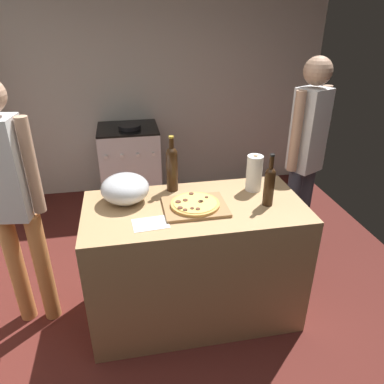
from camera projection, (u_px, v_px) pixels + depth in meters
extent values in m
cube|color=#511E19|center=(168.00, 253.00, 3.39)|extent=(4.12, 3.50, 0.02)
cube|color=#BCB7AD|center=(147.00, 80.00, 4.11)|extent=(4.12, 0.10, 2.60)
cube|color=tan|center=(195.00, 261.00, 2.54)|extent=(1.43, 0.70, 0.89)
cube|color=#9E7247|center=(195.00, 207.00, 2.31)|extent=(0.40, 0.32, 0.02)
cylinder|color=tan|center=(195.00, 204.00, 2.30)|extent=(0.31, 0.31, 0.02)
cylinder|color=#EAC660|center=(195.00, 203.00, 2.30)|extent=(0.28, 0.28, 0.00)
cylinder|color=brown|center=(191.00, 194.00, 2.40)|extent=(0.03, 0.03, 0.01)
cylinder|color=brown|center=(180.00, 208.00, 2.23)|extent=(0.03, 0.03, 0.01)
cylinder|color=brown|center=(207.00, 197.00, 2.35)|extent=(0.02, 0.02, 0.01)
cylinder|color=brown|center=(185.00, 200.00, 2.32)|extent=(0.03, 0.03, 0.01)
cylinder|color=brown|center=(178.00, 202.00, 2.30)|extent=(0.04, 0.04, 0.01)
cylinder|color=brown|center=(200.00, 201.00, 2.30)|extent=(0.03, 0.03, 0.01)
cylinder|color=brown|center=(202.00, 201.00, 2.30)|extent=(0.02, 0.02, 0.01)
cylinder|color=brown|center=(192.00, 208.00, 2.22)|extent=(0.02, 0.02, 0.01)
cylinder|color=brown|center=(198.00, 209.00, 2.21)|extent=(0.03, 0.03, 0.01)
cylinder|color=brown|center=(185.00, 210.00, 2.20)|extent=(0.03, 0.03, 0.01)
cylinder|color=#B2B2B7|center=(126.00, 201.00, 2.39)|extent=(0.13, 0.13, 0.01)
ellipsoid|color=silver|center=(125.00, 188.00, 2.35)|extent=(0.31, 0.31, 0.19)
cylinder|color=white|center=(254.00, 173.00, 2.49)|extent=(0.11, 0.11, 0.25)
cylinder|color=#997551|center=(254.00, 173.00, 2.49)|extent=(0.03, 0.03, 0.26)
cylinder|color=#331E0F|center=(269.00, 189.00, 2.31)|extent=(0.07, 0.07, 0.22)
sphere|color=#331E0F|center=(270.00, 173.00, 2.26)|extent=(0.07, 0.07, 0.07)
cylinder|color=#331E0F|center=(272.00, 163.00, 2.23)|extent=(0.03, 0.03, 0.09)
cylinder|color=black|center=(272.00, 155.00, 2.20)|extent=(0.03, 0.03, 0.01)
cylinder|color=#331E0F|center=(171.00, 172.00, 2.49)|extent=(0.08, 0.08, 0.27)
sphere|color=#331E0F|center=(171.00, 153.00, 2.42)|extent=(0.08, 0.08, 0.08)
cylinder|color=#331E0F|center=(171.00, 144.00, 2.39)|extent=(0.03, 0.03, 0.08)
cylinder|color=gold|center=(170.00, 137.00, 2.37)|extent=(0.03, 0.03, 0.01)
cube|color=white|center=(151.00, 224.00, 2.14)|extent=(0.22, 0.17, 0.00)
cube|color=#B7B7BC|center=(131.00, 166.00, 4.11)|extent=(0.65, 0.57, 0.87)
cube|color=black|center=(128.00, 128.00, 3.91)|extent=(0.65, 0.57, 0.02)
cylinder|color=silver|center=(106.00, 157.00, 3.70)|extent=(0.04, 0.02, 0.04)
cylinder|color=silver|center=(122.00, 156.00, 3.73)|extent=(0.04, 0.02, 0.04)
cylinder|color=silver|center=(138.00, 155.00, 3.75)|extent=(0.04, 0.02, 0.04)
cylinder|color=silver|center=(153.00, 154.00, 3.78)|extent=(0.04, 0.02, 0.04)
cylinder|color=black|center=(130.00, 127.00, 3.86)|extent=(0.24, 0.24, 0.04)
cylinder|color=#D88C4C|center=(17.00, 270.00, 2.49)|extent=(0.11, 0.11, 0.85)
cylinder|color=#D88C4C|center=(43.00, 269.00, 2.50)|extent=(0.11, 0.11, 0.85)
cube|color=silver|center=(5.00, 170.00, 2.16)|extent=(0.24, 0.23, 0.64)
cylinder|color=tan|center=(31.00, 167.00, 2.16)|extent=(0.08, 0.08, 0.61)
cylinder|color=#383D4C|center=(303.00, 212.00, 3.19)|extent=(0.11, 0.11, 0.86)
cylinder|color=#383D4C|center=(290.00, 218.00, 3.10)|extent=(0.11, 0.11, 0.86)
cube|color=silver|center=(309.00, 131.00, 2.81)|extent=(0.29, 0.28, 0.65)
cylinder|color=tan|center=(322.00, 125.00, 2.88)|extent=(0.08, 0.08, 0.61)
cylinder|color=tan|center=(296.00, 132.00, 2.72)|extent=(0.08, 0.08, 0.61)
sphere|color=tan|center=(318.00, 71.00, 2.61)|extent=(0.21, 0.21, 0.21)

